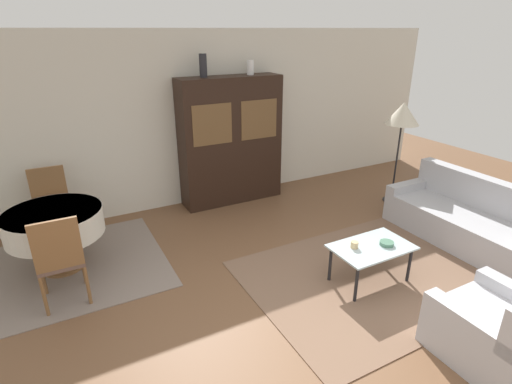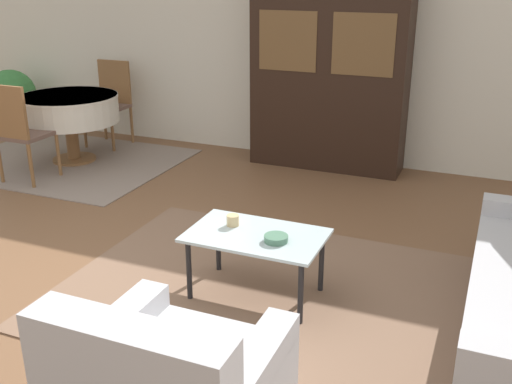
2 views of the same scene
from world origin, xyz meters
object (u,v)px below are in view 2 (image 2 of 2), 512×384
object	(u,v)px
coffee_table	(256,241)
potted_plant	(12,97)
dining_chair_far	(111,98)
bowl	(276,238)
dining_chair_near	(19,128)
dining_table	(69,109)
cup	(233,220)
display_cabinet	(329,75)

from	to	relation	value
coffee_table	potted_plant	world-z (taller)	potted_plant
dining_chair_far	potted_plant	distance (m)	1.51
dining_chair_far	bowl	bearing A→B (deg)	139.35
coffee_table	dining_chair_near	size ratio (longest dim) A/B	0.89
potted_plant	dining_table	bearing A→B (deg)	-24.78
dining_table	dining_chair_far	distance (m)	0.77
dining_chair_far	potted_plant	xyz separation A→B (m)	(-1.51, -0.08, -0.09)
coffee_table	dining_chair_far	size ratio (longest dim) A/B	0.89
potted_plant	coffee_table	bearing A→B (deg)	-30.00
dining_chair_far	bowl	world-z (taller)	dining_chair_far
dining_chair_near	cup	xyz separation A→B (m)	(2.87, -1.11, -0.08)
dining_chair_near	bowl	bearing A→B (deg)	-20.85
coffee_table	dining_chair_near	distance (m)	3.29
display_cabinet	potted_plant	bearing A→B (deg)	-176.51
dining_chair_near	dining_chair_far	world-z (taller)	same
dining_table	dining_chair_far	world-z (taller)	dining_chair_far
dining_chair_near	dining_chair_far	distance (m)	1.54
coffee_table	dining_chair_far	world-z (taller)	dining_chair_far
display_cabinet	cup	size ratio (longest dim) A/B	24.13
coffee_table	potted_plant	distance (m)	5.28
dining_table	bowl	world-z (taller)	dining_table
dining_chair_near	dining_table	bearing A→B (deg)	90.00
coffee_table	dining_chair_far	distance (m)	4.10
dining_table	display_cabinet	bearing A→B (deg)	19.45
coffee_table	display_cabinet	world-z (taller)	display_cabinet
display_cabinet	dining_chair_near	world-z (taller)	display_cabinet
potted_plant	dining_chair_far	bearing A→B (deg)	2.85
display_cabinet	dining_chair_far	size ratio (longest dim) A/B	2.00
cup	potted_plant	size ratio (longest dim) A/B	0.10
cup	coffee_table	bearing A→B (deg)	-18.77
dining_chair_far	dining_table	bearing A→B (deg)	90.00
cup	display_cabinet	bearing A→B (deg)	93.49
cup	dining_chair_near	bearing A→B (deg)	158.91
dining_table	potted_plant	size ratio (longest dim) A/B	1.30
coffee_table	bowl	distance (m)	0.18
dining_table	cup	size ratio (longest dim) A/B	13.02
display_cabinet	dining_chair_far	distance (m)	2.74
display_cabinet	bowl	bearing A→B (deg)	-79.81
dining_chair_near	potted_plant	bearing A→B (deg)	135.78
bowl	display_cabinet	bearing A→B (deg)	100.19
display_cabinet	cup	bearing A→B (deg)	-86.51
coffee_table	potted_plant	xyz separation A→B (m)	(-4.58, 2.64, 0.08)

